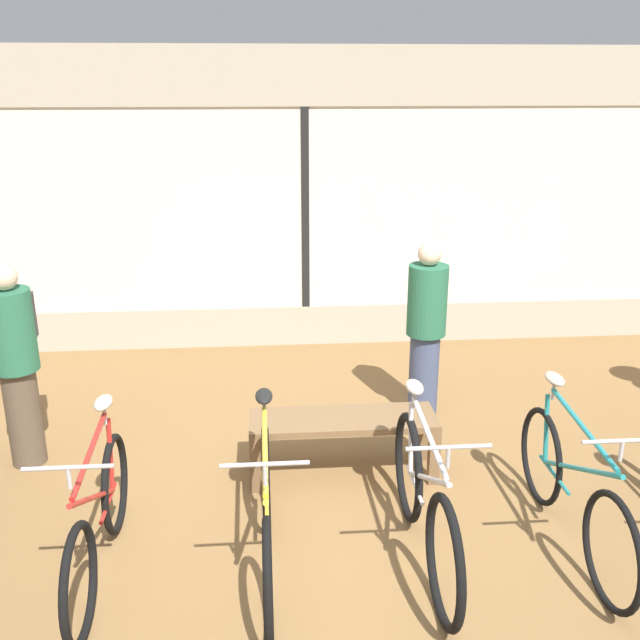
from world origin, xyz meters
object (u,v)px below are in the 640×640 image
customer_by_window (16,359)px  bicycle_left (99,521)px  display_bench (343,428)px  customer_near_rack (426,328)px  bicycle_right (572,491)px  bicycle_center_left (267,515)px  bicycle_center_right (424,503)px

customer_by_window → bicycle_left: bearing=-58.9°
customer_by_window → display_bench: bearing=-9.3°
display_bench → customer_near_rack: 1.33m
bicycle_right → display_bench: 1.67m
bicycle_right → customer_by_window: size_ratio=1.09×
display_bench → customer_by_window: customer_by_window is taller
bicycle_center_left → bicycle_center_right: bearing=0.5°
bicycle_left → customer_by_window: 1.74m
customer_near_rack → customer_by_window: size_ratio=0.98×
bicycle_left → bicycle_center_right: (1.97, -0.02, 0.03)m
bicycle_right → customer_near_rack: bearing=105.5°
bicycle_right → bicycle_left: bearing=-178.8°
bicycle_center_right → bicycle_right: bicycle_center_right is taller
customer_by_window → bicycle_center_left: bearing=-38.0°
display_bench → customer_by_window: size_ratio=0.86×
bicycle_center_right → customer_near_rack: size_ratio=1.10×
bicycle_center_right → bicycle_right: (0.97, 0.08, -0.01)m
bicycle_center_right → display_bench: bicycle_center_right is taller
bicycle_center_right → bicycle_center_left: bearing=-179.5°
display_bench → bicycle_right: bearing=-35.5°
bicycle_left → display_bench: size_ratio=1.18×
bicycle_center_right → customer_near_rack: bearing=77.6°
bicycle_center_left → customer_by_window: 2.42m
bicycle_left → customer_by_window: customer_by_window is taller
display_bench → customer_near_rack: bearing=49.1°
bicycle_center_left → customer_by_window: (-1.87, 1.46, 0.49)m
bicycle_center_left → bicycle_left: bearing=178.4°
bicycle_left → bicycle_right: (2.94, 0.06, 0.02)m
display_bench → bicycle_center_left: bearing=-118.8°
bicycle_center_right → bicycle_right: size_ratio=0.99×
bicycle_center_left → display_bench: size_ratio=1.23×
bicycle_right → display_bench: bicycle_right is taller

